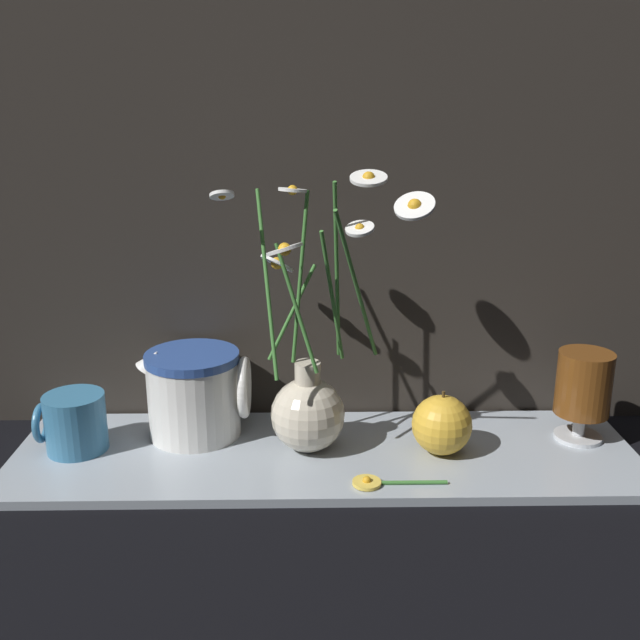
{
  "coord_description": "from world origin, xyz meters",
  "views": [
    {
      "loc": [
        -0.02,
        -0.87,
        0.46
      ],
      "look_at": [
        -0.01,
        0.0,
        0.2
      ],
      "focal_mm": 40.0,
      "sensor_mm": 36.0,
      "label": 1
    }
  ],
  "objects_px": {
    "yellow_mug": "(74,422)",
    "tea_glass": "(584,387)",
    "orange_fruit": "(442,425)",
    "ceramic_pitcher": "(195,390)",
    "vase_with_flowers": "(309,399)"
  },
  "relations": [
    {
      "from": "ceramic_pitcher",
      "to": "orange_fruit",
      "type": "bearing_deg",
      "value": -10.53
    },
    {
      "from": "ceramic_pitcher",
      "to": "tea_glass",
      "type": "relative_size",
      "value": 1.22
    },
    {
      "from": "vase_with_flowers",
      "to": "yellow_mug",
      "type": "height_order",
      "value": "vase_with_flowers"
    },
    {
      "from": "yellow_mug",
      "to": "orange_fruit",
      "type": "relative_size",
      "value": 1.03
    },
    {
      "from": "yellow_mug",
      "to": "tea_glass",
      "type": "xyz_separation_m",
      "value": [
        0.69,
        0.02,
        0.04
      ]
    },
    {
      "from": "yellow_mug",
      "to": "ceramic_pitcher",
      "type": "relative_size",
      "value": 0.59
    },
    {
      "from": "vase_with_flowers",
      "to": "orange_fruit",
      "type": "distance_m",
      "value": 0.18
    },
    {
      "from": "ceramic_pitcher",
      "to": "tea_glass",
      "type": "distance_m",
      "value": 0.54
    },
    {
      "from": "vase_with_flowers",
      "to": "orange_fruit",
      "type": "xyz_separation_m",
      "value": [
        0.18,
        -0.01,
        -0.03
      ]
    },
    {
      "from": "yellow_mug",
      "to": "ceramic_pitcher",
      "type": "bearing_deg",
      "value": 16.12
    },
    {
      "from": "ceramic_pitcher",
      "to": "tea_glass",
      "type": "bearing_deg",
      "value": -2.7
    },
    {
      "from": "tea_glass",
      "to": "orange_fruit",
      "type": "height_order",
      "value": "tea_glass"
    },
    {
      "from": "vase_with_flowers",
      "to": "yellow_mug",
      "type": "bearing_deg",
      "value": 179.21
    },
    {
      "from": "ceramic_pitcher",
      "to": "tea_glass",
      "type": "height_order",
      "value": "ceramic_pitcher"
    },
    {
      "from": "vase_with_flowers",
      "to": "tea_glass",
      "type": "distance_m",
      "value": 0.38
    }
  ]
}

